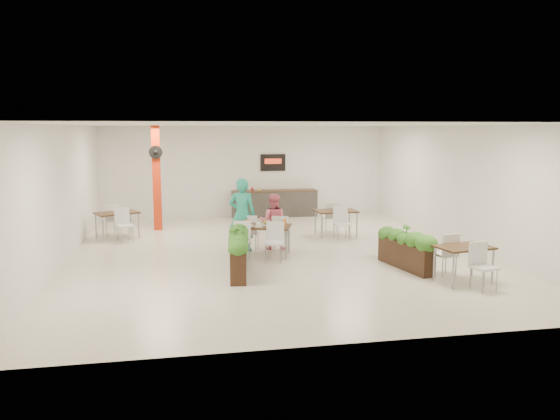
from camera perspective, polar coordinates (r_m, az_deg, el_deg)
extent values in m
plane|color=beige|center=(13.82, -0.49, -4.47)|extent=(12.00, 12.00, 0.00)
cube|color=white|center=(19.46, -3.67, 4.06)|extent=(10.00, 0.10, 3.20)
cube|color=white|center=(7.79, 7.44, -2.72)|extent=(10.00, 0.10, 3.20)
cube|color=white|center=(13.58, -21.73, 1.54)|extent=(0.10, 12.00, 3.20)
cube|color=white|center=(15.25, 18.33, 2.42)|extent=(0.10, 12.00, 3.20)
cube|color=white|center=(13.47, -0.51, 8.91)|extent=(10.00, 12.00, 0.04)
cube|color=red|center=(17.13, -12.76, 3.26)|extent=(0.25, 0.25, 3.20)
cylinder|color=black|center=(16.89, -12.87, 5.91)|extent=(0.40, 0.06, 0.40)
sphere|color=black|center=(16.86, -12.87, 5.90)|extent=(0.12, 0.12, 0.12)
cube|color=#2B2826|center=(19.39, -0.57, 0.64)|extent=(3.00, 0.60, 0.90)
cube|color=#321D10|center=(19.33, -0.57, 2.02)|extent=(3.00, 0.62, 0.04)
cube|color=black|center=(19.55, -0.74, 4.98)|extent=(0.90, 0.04, 0.60)
cube|color=red|center=(19.51, -0.73, 5.12)|extent=(0.60, 0.02, 0.18)
imported|color=maroon|center=(19.19, -2.93, 2.31)|extent=(0.09, 0.09, 0.19)
imported|color=gold|center=(19.23, -2.19, 2.30)|extent=(0.13, 0.13, 0.17)
cube|color=#321D10|center=(13.39, -1.93, -1.72)|extent=(1.58, 1.21, 0.04)
cylinder|color=gray|center=(13.26, -4.91, -3.50)|extent=(0.04, 0.04, 0.71)
cylinder|color=gray|center=(13.03, 0.60, -3.67)|extent=(0.04, 0.04, 0.71)
cylinder|color=gray|center=(13.91, -4.28, -2.92)|extent=(0.04, 0.04, 0.71)
cylinder|color=gray|center=(13.69, 0.97, -3.08)|extent=(0.04, 0.04, 0.71)
cube|color=white|center=(14.09, -3.11, -2.37)|extent=(0.53, 0.53, 0.05)
cube|color=white|center=(13.86, -3.27, -1.50)|extent=(0.41, 0.17, 0.45)
cylinder|color=gray|center=(14.27, -2.30, -3.18)|extent=(0.02, 0.02, 0.43)
cylinder|color=gray|center=(14.33, -3.64, -3.14)|extent=(0.02, 0.02, 0.43)
cylinder|color=gray|center=(13.94, -2.55, -3.47)|extent=(0.02, 0.02, 0.43)
cylinder|color=gray|center=(14.01, -3.92, -3.42)|extent=(0.02, 0.02, 0.43)
cube|color=white|center=(13.96, 0.12, -2.46)|extent=(0.53, 0.53, 0.05)
cube|color=white|center=(13.73, 0.01, -1.58)|extent=(0.41, 0.17, 0.45)
cylinder|color=gray|center=(14.15, 0.90, -3.28)|extent=(0.02, 0.02, 0.43)
cylinder|color=gray|center=(14.19, -0.47, -3.24)|extent=(0.02, 0.02, 0.43)
cylinder|color=gray|center=(13.82, 0.72, -3.56)|extent=(0.02, 0.02, 0.43)
cylinder|color=gray|center=(13.86, -0.67, -3.52)|extent=(0.02, 0.02, 0.43)
cube|color=white|center=(12.94, -4.13, -3.36)|extent=(0.53, 0.53, 0.05)
cube|color=white|center=(13.07, -3.97, -2.12)|extent=(0.41, 0.17, 0.45)
cylinder|color=gray|center=(12.86, -5.02, -4.51)|extent=(0.02, 0.02, 0.43)
cylinder|color=gray|center=(12.79, -3.53, -4.57)|extent=(0.02, 0.02, 0.43)
cylinder|color=gray|center=(13.19, -4.69, -4.18)|extent=(0.02, 0.02, 0.43)
cylinder|color=gray|center=(13.12, -3.24, -4.24)|extent=(0.02, 0.02, 0.43)
cube|color=white|center=(12.79, -0.62, -3.47)|extent=(0.53, 0.53, 0.05)
cube|color=white|center=(12.93, -0.50, -2.21)|extent=(0.41, 0.17, 0.45)
cylinder|color=gray|center=(12.71, -1.50, -4.64)|extent=(0.02, 0.02, 0.43)
cylinder|color=gray|center=(12.66, 0.03, -4.69)|extent=(0.02, 0.02, 0.43)
cylinder|color=gray|center=(13.04, -1.25, -4.30)|extent=(0.02, 0.02, 0.43)
cylinder|color=gray|center=(12.99, 0.24, -4.35)|extent=(0.02, 0.02, 0.43)
cube|color=white|center=(13.35, -3.49, -1.64)|extent=(0.38, 0.38, 0.01)
ellipsoid|color=brown|center=(13.34, -3.49, -1.33)|extent=(0.22, 0.22, 0.13)
cube|color=white|center=(13.48, -1.42, -1.52)|extent=(0.33, 0.33, 0.01)
ellipsoid|color=orange|center=(13.47, -1.42, -1.27)|extent=(0.18, 0.18, 0.11)
cube|color=white|center=(13.20, -0.31, -1.74)|extent=(0.33, 0.33, 0.01)
ellipsoid|color=#461D0E|center=(13.19, -0.31, -1.50)|extent=(0.16, 0.16, 0.10)
cube|color=white|center=(13.21, -2.28, -1.73)|extent=(0.23, 0.23, 0.01)
ellipsoid|color=white|center=(13.21, -2.28, -1.55)|extent=(0.12, 0.12, 0.07)
cylinder|color=orange|center=(13.43, 0.49, -1.27)|extent=(0.07, 0.07, 0.15)
imported|color=#562F24|center=(13.57, -4.15, -1.30)|extent=(0.12, 0.12, 0.10)
imported|color=teal|center=(13.93, -3.97, -0.47)|extent=(0.79, 0.64, 1.87)
imported|color=pink|center=(14.08, -0.73, -1.23)|extent=(0.84, 0.75, 1.45)
cube|color=black|center=(11.82, -4.35, -5.12)|extent=(0.56, 1.97, 0.65)
ellipsoid|color=#20601B|center=(10.92, -4.41, -3.87)|extent=(0.40, 0.40, 0.32)
ellipsoid|color=#20601B|center=(11.32, -4.39, -3.42)|extent=(0.40, 0.40, 0.32)
ellipsoid|color=#20601B|center=(11.72, -4.37, -3.01)|extent=(0.40, 0.40, 0.32)
ellipsoid|color=#20601B|center=(12.13, -4.36, -2.62)|extent=(0.40, 0.40, 0.32)
ellipsoid|color=#20601B|center=(12.53, -4.34, -2.26)|extent=(0.40, 0.40, 0.32)
imported|color=#20601B|center=(11.71, -4.38, -2.57)|extent=(0.38, 0.33, 0.42)
cube|color=black|center=(12.56, 12.95, -4.62)|extent=(0.63, 1.81, 0.60)
ellipsoid|color=#20601B|center=(11.89, 15.05, -3.38)|extent=(0.40, 0.40, 0.32)
ellipsoid|color=#20601B|center=(12.18, 14.01, -3.06)|extent=(0.40, 0.40, 0.32)
ellipsoid|color=#20601B|center=(12.48, 13.01, -2.75)|extent=(0.40, 0.40, 0.32)
ellipsoid|color=#20601B|center=(12.78, 12.07, -2.46)|extent=(0.40, 0.40, 0.32)
ellipsoid|color=#20601B|center=(13.08, 11.16, -2.17)|extent=(0.40, 0.40, 0.32)
imported|color=#20601B|center=(12.46, 13.02, -2.42)|extent=(0.22, 0.22, 0.39)
cube|color=#321D10|center=(16.17, -16.68, -0.29)|extent=(1.35, 1.17, 0.04)
cylinder|color=gray|center=(15.78, -18.00, -1.95)|extent=(0.04, 0.04, 0.71)
cylinder|color=gray|center=(16.11, -14.54, -1.60)|extent=(0.04, 0.04, 0.71)
cylinder|color=gray|center=(16.38, -18.68, -1.61)|extent=(0.04, 0.04, 0.71)
cylinder|color=gray|center=(16.70, -15.33, -1.27)|extent=(0.04, 0.04, 0.71)
cube|color=white|center=(16.78, -17.31, -0.98)|extent=(0.56, 0.56, 0.05)
cube|color=white|center=(16.56, -17.14, -0.22)|extent=(0.40, 0.21, 0.45)
cylinder|color=gray|center=(17.03, -16.91, -1.63)|extent=(0.02, 0.02, 0.43)
cylinder|color=gray|center=(16.93, -18.00, -1.74)|extent=(0.02, 0.02, 0.43)
cylinder|color=gray|center=(16.71, -16.54, -1.80)|extent=(0.02, 0.02, 0.43)
cylinder|color=gray|center=(16.61, -17.65, -1.92)|extent=(0.02, 0.02, 0.43)
cube|color=white|center=(15.66, -15.92, -1.58)|extent=(0.56, 0.56, 0.05)
cube|color=white|center=(15.79, -16.19, -0.59)|extent=(0.40, 0.21, 0.45)
cylinder|color=gray|center=(15.49, -16.27, -2.59)|extent=(0.02, 0.02, 0.43)
cylinder|color=gray|center=(15.60, -15.09, -2.46)|extent=(0.02, 0.02, 0.43)
cylinder|color=gray|center=(15.80, -16.68, -2.39)|extent=(0.02, 0.02, 0.43)
cylinder|color=gray|center=(15.91, -15.52, -2.27)|extent=(0.02, 0.02, 0.43)
imported|color=white|center=(16.17, -16.69, -0.13)|extent=(0.22, 0.22, 0.05)
cube|color=#321D10|center=(15.95, 5.87, -0.10)|extent=(1.19, 0.80, 0.04)
cylinder|color=gray|center=(15.55, 4.37, -1.70)|extent=(0.04, 0.04, 0.71)
cylinder|color=gray|center=(15.87, 8.03, -1.55)|extent=(0.04, 0.04, 0.71)
cylinder|color=gray|center=(16.17, 3.72, -1.30)|extent=(0.04, 0.04, 0.71)
cylinder|color=gray|center=(16.48, 7.25, -1.16)|extent=(0.04, 0.04, 0.71)
cube|color=white|center=(16.56, 5.23, -0.75)|extent=(0.43, 0.43, 0.05)
cube|color=white|center=(16.34, 5.44, 0.01)|extent=(0.42, 0.05, 0.45)
cylinder|color=gray|center=(16.81, 5.61, -1.43)|extent=(0.02, 0.02, 0.43)
cylinder|color=gray|center=(16.71, 4.49, -1.47)|extent=(0.02, 0.02, 0.43)
cylinder|color=gray|center=(16.49, 5.96, -1.63)|extent=(0.02, 0.02, 0.43)
cylinder|color=gray|center=(16.39, 4.82, -1.68)|extent=(0.02, 0.02, 0.43)
cube|color=white|center=(15.43, 6.53, -1.45)|extent=(0.43, 0.43, 0.05)
cube|color=white|center=(15.57, 6.33, -0.43)|extent=(0.42, 0.05, 0.45)
cylinder|color=gray|center=(15.26, 6.11, -2.45)|extent=(0.02, 0.02, 0.43)
cylinder|color=gray|center=(15.37, 7.32, -2.40)|extent=(0.02, 0.02, 0.43)
cylinder|color=gray|center=(15.58, 5.73, -2.22)|extent=(0.02, 0.02, 0.43)
cylinder|color=gray|center=(15.69, 6.91, -2.17)|extent=(0.02, 0.02, 0.43)
imported|color=white|center=(15.94, 5.88, 0.07)|extent=(0.22, 0.22, 0.05)
cube|color=#321D10|center=(11.67, 18.68, -3.69)|extent=(1.19, 0.90, 0.04)
cylinder|color=gray|center=(11.23, 17.65, -6.08)|extent=(0.04, 0.04, 0.71)
cylinder|color=gray|center=(11.84, 21.34, -5.52)|extent=(0.04, 0.04, 0.71)
cylinder|color=gray|center=(11.69, 15.81, -5.43)|extent=(0.04, 0.04, 0.71)
cylinder|color=gray|center=(12.28, 19.46, -4.93)|extent=(0.04, 0.04, 0.71)
cube|color=white|center=(12.19, 16.84, -4.45)|extent=(0.49, 0.49, 0.05)
cube|color=white|center=(11.99, 17.44, -3.47)|extent=(0.42, 0.11, 0.45)
cylinder|color=gray|center=(12.47, 16.94, -5.27)|extent=(0.02, 0.02, 0.43)
cylinder|color=gray|center=(12.27, 15.67, -5.44)|extent=(0.02, 0.02, 0.43)
cylinder|color=gray|center=(12.21, 17.91, -5.60)|extent=(0.02, 0.02, 0.43)
cylinder|color=gray|center=(12.01, 16.63, -5.79)|extent=(0.02, 0.02, 0.43)
cube|color=white|center=(11.29, 20.54, -5.65)|extent=(0.49, 0.49, 0.05)
cube|color=white|center=(11.37, 19.98, -4.23)|extent=(0.42, 0.11, 0.45)
cylinder|color=gray|center=(11.11, 20.39, -7.12)|extent=(0.02, 0.02, 0.43)
cylinder|color=gray|center=(11.33, 21.70, -6.89)|extent=(0.02, 0.02, 0.43)
cylinder|color=gray|center=(11.36, 19.26, -6.72)|extent=(0.02, 0.02, 0.43)
cylinder|color=gray|center=(11.58, 20.57, -6.51)|extent=(0.02, 0.02, 0.43)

